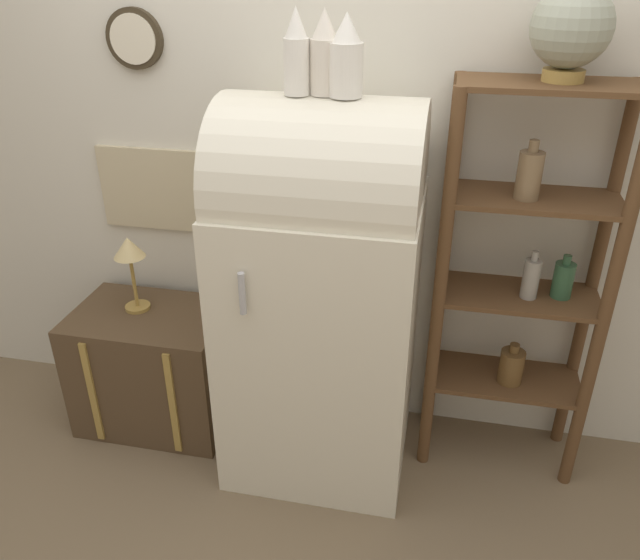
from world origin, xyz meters
The scene contains 10 objects.
ground_plane centered at (0.00, 0.00, 0.00)m, with size 12.00×12.00×0.00m, color #7A664C.
wall_back centered at (-0.01, 0.57, 1.35)m, with size 7.00×0.09×2.70m.
refrigerator centered at (0.00, 0.22, 0.81)m, with size 0.73×0.69×1.56m.
suitcase_trunk centered at (-0.79, 0.28, 0.29)m, with size 0.68×0.47×0.57m.
shelf_unit centered at (0.75, 0.37, 0.89)m, with size 0.64×0.31×1.60m.
globe centered at (0.78, 0.39, 1.76)m, with size 0.26×0.26×0.30m.
vase_left centered at (-0.08, 0.21, 1.68)m, with size 0.09×0.09×0.27m.
vase_center centered at (0.01, 0.23, 1.68)m, with size 0.10×0.10×0.27m.
vase_right centered at (0.08, 0.21, 1.68)m, with size 0.11×0.11×0.26m.
desk_lamp centered at (-0.86, 0.32, 0.84)m, with size 0.13×0.13×0.35m.
Camera 1 is at (0.43, -1.86, 1.99)m, focal length 35.00 mm.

